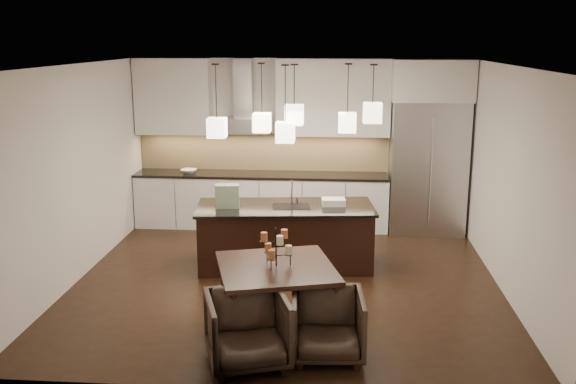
# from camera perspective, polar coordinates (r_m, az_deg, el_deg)

# --- Properties ---
(floor) EXTENTS (5.50, 5.50, 0.02)m
(floor) POSITION_cam_1_polar(r_m,az_deg,el_deg) (8.59, -0.11, -7.86)
(floor) COLOR black
(floor) RESTS_ON ground
(ceiling) EXTENTS (5.50, 5.50, 0.02)m
(ceiling) POSITION_cam_1_polar(r_m,az_deg,el_deg) (8.00, -0.12, 11.29)
(ceiling) COLOR white
(ceiling) RESTS_ON wall_back
(wall_back) EXTENTS (5.50, 0.02, 2.80)m
(wall_back) POSITION_cam_1_polar(r_m,az_deg,el_deg) (10.89, 1.07, 4.44)
(wall_back) COLOR silver
(wall_back) RESTS_ON ground
(wall_front) EXTENTS (5.50, 0.02, 2.80)m
(wall_front) POSITION_cam_1_polar(r_m,az_deg,el_deg) (5.53, -2.43, -4.67)
(wall_front) COLOR silver
(wall_front) RESTS_ON ground
(wall_left) EXTENTS (0.02, 5.50, 2.80)m
(wall_left) POSITION_cam_1_polar(r_m,az_deg,el_deg) (8.84, -18.26, 1.60)
(wall_left) COLOR silver
(wall_left) RESTS_ON ground
(wall_right) EXTENTS (0.02, 5.50, 2.80)m
(wall_right) POSITION_cam_1_polar(r_m,az_deg,el_deg) (8.42, 18.96, 0.99)
(wall_right) COLOR silver
(wall_right) RESTS_ON ground
(refrigerator) EXTENTS (1.20, 0.72, 2.15)m
(refrigerator) POSITION_cam_1_polar(r_m,az_deg,el_deg) (10.65, 12.29, 2.14)
(refrigerator) COLOR #B7B7BA
(refrigerator) RESTS_ON floor
(fridge_panel) EXTENTS (1.26, 0.72, 0.65)m
(fridge_panel) POSITION_cam_1_polar(r_m,az_deg,el_deg) (10.47, 12.68, 9.67)
(fridge_panel) COLOR silver
(fridge_panel) RESTS_ON refrigerator
(lower_cabinets) EXTENTS (4.21, 0.62, 0.88)m
(lower_cabinets) POSITION_cam_1_polar(r_m,az_deg,el_deg) (10.81, -2.37, -0.83)
(lower_cabinets) COLOR silver
(lower_cabinets) RESTS_ON floor
(countertop) EXTENTS (4.21, 0.66, 0.04)m
(countertop) POSITION_cam_1_polar(r_m,az_deg,el_deg) (10.71, -2.39, 1.55)
(countertop) COLOR black
(countertop) RESTS_ON lower_cabinets
(backsplash) EXTENTS (4.21, 0.02, 0.63)m
(backsplash) POSITION_cam_1_polar(r_m,az_deg,el_deg) (10.94, -2.22, 3.60)
(backsplash) COLOR #D8BB81
(backsplash) RESTS_ON countertop
(upper_cab_left) EXTENTS (1.25, 0.35, 1.25)m
(upper_cab_left) POSITION_cam_1_polar(r_m,az_deg,el_deg) (10.93, -10.16, 8.36)
(upper_cab_left) COLOR silver
(upper_cab_left) RESTS_ON wall_back
(upper_cab_right) EXTENTS (1.85, 0.35, 1.25)m
(upper_cab_right) POSITION_cam_1_polar(r_m,az_deg,el_deg) (10.58, 4.04, 8.37)
(upper_cab_right) COLOR silver
(upper_cab_right) RESTS_ON wall_back
(hood_canopy) EXTENTS (0.90, 0.52, 0.24)m
(hood_canopy) POSITION_cam_1_polar(r_m,az_deg,el_deg) (10.66, -4.01, 5.95)
(hood_canopy) COLOR #B7B7BA
(hood_canopy) RESTS_ON wall_back
(hood_chimney) EXTENTS (0.30, 0.28, 0.96)m
(hood_chimney) POSITION_cam_1_polar(r_m,az_deg,el_deg) (10.70, -3.98, 9.21)
(hood_chimney) COLOR #B7B7BA
(hood_chimney) RESTS_ON hood_canopy
(fruit_bowl) EXTENTS (0.28, 0.28, 0.06)m
(fruit_bowl) POSITION_cam_1_polar(r_m,az_deg,el_deg) (10.86, -8.82, 1.85)
(fruit_bowl) COLOR silver
(fruit_bowl) RESTS_ON countertop
(island_body) EXTENTS (2.44, 1.19, 0.83)m
(island_body) POSITION_cam_1_polar(r_m,az_deg,el_deg) (8.96, -0.25, -4.06)
(island_body) COLOR black
(island_body) RESTS_ON floor
(island_top) EXTENTS (2.52, 1.27, 0.04)m
(island_top) POSITION_cam_1_polar(r_m,az_deg,el_deg) (8.84, -0.25, -1.38)
(island_top) COLOR black
(island_top) RESTS_ON island_body
(faucet) EXTENTS (0.12, 0.23, 0.36)m
(faucet) POSITION_cam_1_polar(r_m,az_deg,el_deg) (8.88, 0.34, 0.01)
(faucet) COLOR silver
(faucet) RESTS_ON island_top
(tote_bag) EXTENTS (0.34, 0.20, 0.32)m
(tote_bag) POSITION_cam_1_polar(r_m,az_deg,el_deg) (8.76, -5.42, -0.36)
(tote_bag) COLOR #144B1F
(tote_bag) RESTS_ON island_top
(food_container) EXTENTS (0.34, 0.26, 0.09)m
(food_container) POSITION_cam_1_polar(r_m,az_deg,el_deg) (8.90, 4.06, -0.88)
(food_container) COLOR silver
(food_container) RESTS_ON island_top
(dining_table) EXTENTS (1.49, 1.49, 0.73)m
(dining_table) POSITION_cam_1_polar(r_m,az_deg,el_deg) (7.10, -1.05, -9.33)
(dining_table) COLOR black
(dining_table) RESTS_ON floor
(candelabra) EXTENTS (0.43, 0.43, 0.43)m
(candelabra) POSITION_cam_1_polar(r_m,az_deg,el_deg) (6.90, -1.07, -4.91)
(candelabra) COLOR black
(candelabra) RESTS_ON dining_table
(candle_a) EXTENTS (0.09, 0.09, 0.10)m
(candle_a) POSITION_cam_1_polar(r_m,az_deg,el_deg) (6.93, 0.04, -5.16)
(candle_a) COLOR #F4E4B6
(candle_a) RESTS_ON candelabra
(candle_b) EXTENTS (0.09, 0.09, 0.10)m
(candle_b) POSITION_cam_1_polar(r_m,az_deg,el_deg) (7.01, -1.78, -4.96)
(candle_b) COLOR #C26A35
(candle_b) RESTS_ON candelabra
(candle_c) EXTENTS (0.09, 0.09, 0.10)m
(candle_c) POSITION_cam_1_polar(r_m,az_deg,el_deg) (6.79, -1.47, -5.57)
(candle_c) COLOR #995C35
(candle_c) RESTS_ON candelabra
(candle_d) EXTENTS (0.09, 0.09, 0.10)m
(candle_d) POSITION_cam_1_polar(r_m,az_deg,el_deg) (6.96, -0.33, -3.74)
(candle_d) COLOR #C26A35
(candle_d) RESTS_ON candelabra
(candle_e) EXTENTS (0.09, 0.09, 0.10)m
(candle_e) POSITION_cam_1_polar(r_m,az_deg,el_deg) (6.86, -2.14, -4.01)
(candle_e) COLOR #995C35
(candle_e) RESTS_ON candelabra
(candle_f) EXTENTS (0.09, 0.09, 0.10)m
(candle_f) POSITION_cam_1_polar(r_m,az_deg,el_deg) (6.75, -0.73, -4.31)
(candle_f) COLOR #F4E4B6
(candle_f) RESTS_ON candelabra
(armchair_left) EXTENTS (0.97, 0.98, 0.72)m
(armchair_left) POSITION_cam_1_polar(r_m,az_deg,el_deg) (6.39, -3.64, -12.13)
(armchair_left) COLOR black
(armchair_left) RESTS_ON floor
(armchair_right) EXTENTS (0.76, 0.78, 0.67)m
(armchair_right) POSITION_cam_1_polar(r_m,az_deg,el_deg) (6.54, 3.53, -11.74)
(armchair_right) COLOR black
(armchair_right) RESTS_ON floor
(pendant_a) EXTENTS (0.24, 0.24, 0.26)m
(pendant_a) POSITION_cam_1_polar(r_m,az_deg,el_deg) (8.61, -6.34, 5.70)
(pendant_a) COLOR beige
(pendant_a) RESTS_ON ceiling
(pendant_b) EXTENTS (0.24, 0.24, 0.26)m
(pendant_b) POSITION_cam_1_polar(r_m,az_deg,el_deg) (8.91, -2.33, 6.18)
(pendant_b) COLOR beige
(pendant_b) RESTS_ON ceiling
(pendant_c) EXTENTS (0.24, 0.24, 0.26)m
(pendant_c) POSITION_cam_1_polar(r_m,az_deg,el_deg) (8.44, 0.55, 6.88)
(pendant_c) COLOR beige
(pendant_c) RESTS_ON ceiling
(pendant_d) EXTENTS (0.24, 0.24, 0.26)m
(pendant_d) POSITION_cam_1_polar(r_m,az_deg,el_deg) (8.71, 5.29, 6.16)
(pendant_d) COLOR beige
(pendant_d) RESTS_ON ceiling
(pendant_e) EXTENTS (0.24, 0.24, 0.26)m
(pendant_e) POSITION_cam_1_polar(r_m,az_deg,el_deg) (8.49, 7.52, 6.99)
(pendant_e) COLOR beige
(pendant_e) RESTS_ON ceiling
(pendant_f) EXTENTS (0.24, 0.24, 0.26)m
(pendant_f) POSITION_cam_1_polar(r_m,az_deg,el_deg) (8.32, -0.24, 5.33)
(pendant_f) COLOR beige
(pendant_f) RESTS_ON ceiling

